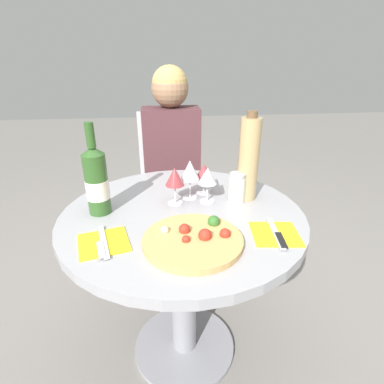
# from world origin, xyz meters

# --- Properties ---
(ground_plane) EXTENTS (12.00, 12.00, 0.00)m
(ground_plane) POSITION_xyz_m (0.00, 0.00, 0.00)
(ground_plane) COLOR gray
(ground_plane) RESTS_ON ground
(dining_table) EXTENTS (0.90, 0.90, 0.73)m
(dining_table) POSITION_xyz_m (0.00, 0.00, 0.56)
(dining_table) COLOR gray
(dining_table) RESTS_ON ground_plane
(chair_behind_diner) EXTENTS (0.41, 0.41, 0.95)m
(chair_behind_diner) POSITION_xyz_m (0.00, 0.81, 0.46)
(chair_behind_diner) COLOR silver
(chair_behind_diner) RESTS_ON ground_plane
(seated_diner) EXTENTS (0.33, 0.41, 1.22)m
(seated_diner) POSITION_xyz_m (0.00, 0.67, 0.58)
(seated_diner) COLOR #512D33
(seated_diner) RESTS_ON ground_plane
(pizza_large) EXTENTS (0.31, 0.31, 0.05)m
(pizza_large) POSITION_xyz_m (0.02, -0.21, 0.74)
(pizza_large) COLOR tan
(pizza_large) RESTS_ON dining_table
(wine_bottle) EXTENTS (0.08, 0.08, 0.33)m
(wine_bottle) POSITION_xyz_m (-0.30, 0.03, 0.85)
(wine_bottle) COLOR #2D5623
(wine_bottle) RESTS_ON dining_table
(tall_carafe) EXTENTS (0.08, 0.08, 0.35)m
(tall_carafe) POSITION_xyz_m (0.27, 0.09, 0.90)
(tall_carafe) COLOR tan
(tall_carafe) RESTS_ON dining_table
(sugar_shaker) EXTENTS (0.07, 0.07, 0.12)m
(sugar_shaker) POSITION_xyz_m (0.22, 0.06, 0.79)
(sugar_shaker) COLOR silver
(sugar_shaker) RESTS_ON dining_table
(wine_glass_front_right) EXTENTS (0.07, 0.07, 0.14)m
(wine_glass_front_right) POSITION_xyz_m (0.11, 0.07, 0.84)
(wine_glass_front_right) COLOR silver
(wine_glass_front_right) RESTS_ON dining_table
(wine_glass_center) EXTENTS (0.08, 0.08, 0.16)m
(wine_glass_center) POSITION_xyz_m (0.04, 0.12, 0.85)
(wine_glass_center) COLOR silver
(wine_glass_center) RESTS_ON dining_table
(wine_glass_front_left) EXTENTS (0.07, 0.07, 0.15)m
(wine_glass_front_left) POSITION_xyz_m (-0.02, 0.07, 0.84)
(wine_glass_front_left) COLOR silver
(wine_glass_front_left) RESTS_ON dining_table
(wine_glass_back_right) EXTENTS (0.08, 0.08, 0.13)m
(wine_glass_back_right) POSITION_xyz_m (0.11, 0.16, 0.82)
(wine_glass_back_right) COLOR silver
(wine_glass_back_right) RESTS_ON dining_table
(place_setting_left) EXTENTS (0.18, 0.19, 0.01)m
(place_setting_left) POSITION_xyz_m (-0.26, -0.18, 0.73)
(place_setting_left) COLOR yellow
(place_setting_left) RESTS_ON dining_table
(place_setting_right) EXTENTS (0.17, 0.19, 0.01)m
(place_setting_right) POSITION_xyz_m (0.29, -0.20, 0.73)
(place_setting_right) COLOR yellow
(place_setting_right) RESTS_ON dining_table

